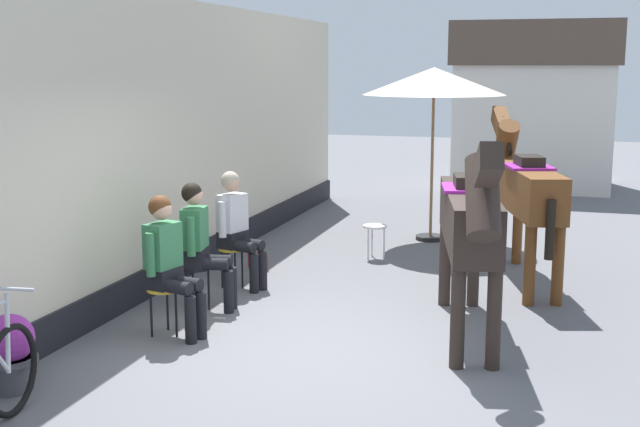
% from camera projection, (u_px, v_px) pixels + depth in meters
% --- Properties ---
extents(ground_plane, '(40.00, 40.00, 0.00)m').
position_uv_depth(ground_plane, '(390.00, 272.00, 10.63)').
color(ground_plane, slate).
extents(pub_facade_wall, '(0.34, 14.00, 3.40)m').
position_uv_depth(pub_facade_wall, '(151.00, 159.00, 9.65)').
color(pub_facade_wall, beige).
rests_on(pub_facade_wall, ground_plane).
extents(distant_cottage, '(3.40, 2.60, 3.50)m').
position_uv_depth(distant_cottage, '(534.00, 103.00, 17.73)').
color(distant_cottage, silver).
rests_on(distant_cottage, ground_plane).
extents(seated_visitor_near, '(0.61, 0.48, 1.39)m').
position_uv_depth(seated_visitor_near, '(168.00, 259.00, 7.98)').
color(seated_visitor_near, gold).
rests_on(seated_visitor_near, ground_plane).
extents(seated_visitor_middle, '(0.61, 0.49, 1.39)m').
position_uv_depth(seated_visitor_middle, '(201.00, 240.00, 8.85)').
color(seated_visitor_middle, black).
rests_on(seated_visitor_middle, ground_plane).
extents(seated_visitor_far, '(0.61, 0.48, 1.39)m').
position_uv_depth(seated_visitor_far, '(237.00, 223.00, 9.75)').
color(seated_visitor_far, gold).
rests_on(seated_visitor_far, ground_plane).
extents(saddled_horse_near, '(0.87, 2.97, 2.06)m').
position_uv_depth(saddled_horse_near, '(470.00, 221.00, 7.87)').
color(saddled_horse_near, '#2D231E').
rests_on(saddled_horse_near, ground_plane).
extents(saddled_horse_far, '(1.11, 2.92, 2.06)m').
position_uv_depth(saddled_horse_far, '(523.00, 187.00, 10.03)').
color(saddled_horse_far, brown).
rests_on(saddled_horse_far, ground_plane).
extents(flower_planter_nearest, '(0.43, 0.43, 0.64)m').
position_uv_depth(flower_planter_nearest, '(10.00, 351.00, 6.71)').
color(flower_planter_nearest, '#4C4C51').
rests_on(flower_planter_nearest, ground_plane).
extents(cafe_parasol, '(2.10, 2.10, 2.58)m').
position_uv_depth(cafe_parasol, '(434.00, 82.00, 12.15)').
color(cafe_parasol, black).
rests_on(cafe_parasol, ground_plane).
extents(spare_stool_white, '(0.32, 0.32, 0.46)m').
position_uv_depth(spare_stool_white, '(375.00, 230.00, 11.30)').
color(spare_stool_white, white).
rests_on(spare_stool_white, ground_plane).
extents(satchel_bag, '(0.30, 0.25, 0.20)m').
position_uv_depth(satchel_bag, '(258.00, 261.00, 10.75)').
color(satchel_bag, maroon).
rests_on(satchel_bag, ground_plane).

